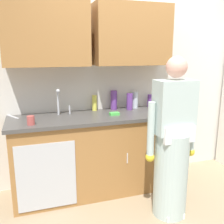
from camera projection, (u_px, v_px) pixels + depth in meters
The scene contains 14 objects.
ground_plane at pixel (164, 213), 2.72m from camera, with size 9.00×9.00×0.00m, color #998466.
kitchen_wall_with_uppers at pixel (120, 66), 3.26m from camera, with size 4.80×0.44×2.70m.
counter_cabinet at pixel (96, 155), 3.10m from camera, with size 1.90×0.62×0.90m.
countertop at pixel (95, 117), 2.99m from camera, with size 1.96×0.66×0.04m, color #474442.
sink at pixel (64, 119), 2.89m from camera, with size 0.50×0.36×0.35m.
person_at_sink at pixel (172, 151), 2.56m from camera, with size 0.55×0.34×1.62m.
bottle_water_tall at pixel (135, 100), 3.35m from camera, with size 0.08×0.08×0.21m, color silver.
bottle_soap at pixel (130, 101), 3.25m from camera, with size 0.08×0.08×0.21m, color #66388C.
bottle_dish_liquid at pixel (150, 101), 3.42m from camera, with size 0.06×0.06×0.17m, color #66388C.
bottle_water_short at pixel (114, 100), 3.26m from camera, with size 0.08×0.08×0.24m, color #66388C.
bottle_cleaner_spray at pixel (95, 103), 3.20m from camera, with size 0.06×0.06×0.19m, color #D8D14C.
cup_by_sink at pixel (31, 120), 2.58m from camera, with size 0.08×0.08×0.09m, color #B24C47.
knife_on_counter at pixel (13, 117), 2.91m from camera, with size 0.24×0.02×0.01m, color silver.
sponge at pixel (114, 114), 2.99m from camera, with size 0.11×0.07×0.03m, color #4CBF4C.
Camera 1 is at (-1.25, -2.12, 1.66)m, focal length 41.37 mm.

